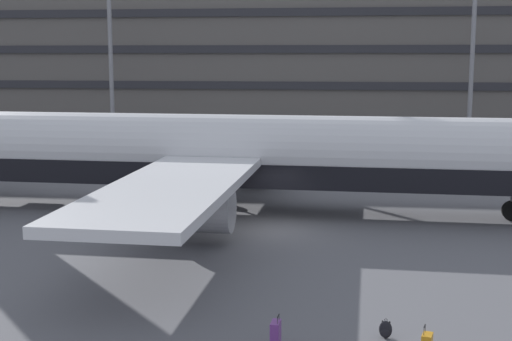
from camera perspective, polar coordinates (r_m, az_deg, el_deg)
ground_plane at (r=30.64m, az=0.94°, el=-4.80°), size 600.00×600.00×0.00m
terminal_structure at (r=71.64m, az=4.63°, el=9.65°), size 165.02×16.65×16.00m
airliner at (r=33.86m, az=-1.88°, el=1.32°), size 38.62×31.24×9.86m
light_mast_left at (r=61.72m, az=-11.74°, el=12.97°), size 1.80×0.50×20.01m
suitcase_red at (r=18.60m, az=1.59°, el=-13.02°), size 0.26×0.49×0.88m
backpack_scuffed at (r=19.56m, az=10.38°, el=-12.49°), size 0.37×0.26×0.53m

